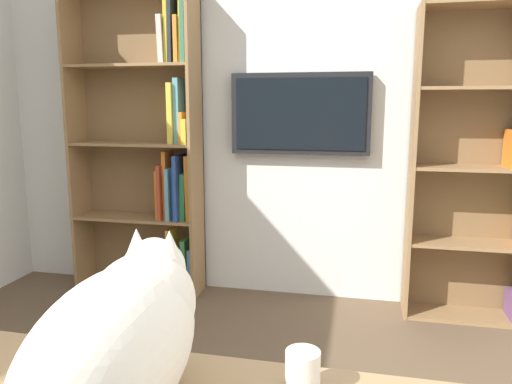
# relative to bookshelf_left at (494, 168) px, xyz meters

# --- Properties ---
(wall_back) EXTENTS (4.52, 0.06, 2.70)m
(wall_back) POSITION_rel_bookshelf_left_xyz_m (1.24, -0.16, 0.37)
(wall_back) COLOR silver
(wall_back) RESTS_ON ground
(bookshelf_left) EXTENTS (0.82, 0.28, 1.96)m
(bookshelf_left) POSITION_rel_bookshelf_left_xyz_m (0.00, 0.00, 0.00)
(bookshelf_left) COLOR #937047
(bookshelf_left) RESTS_ON ground
(bookshelf_right) EXTENTS (0.94, 0.28, 2.18)m
(bookshelf_right) POSITION_rel_bookshelf_left_xyz_m (2.27, 0.00, 0.08)
(bookshelf_right) COLOR #937047
(bookshelf_right) RESTS_ON ground
(wall_mounted_tv) EXTENTS (0.94, 0.07, 0.55)m
(wall_mounted_tv) POSITION_rel_bookshelf_left_xyz_m (1.22, -0.08, 0.32)
(wall_mounted_tv) COLOR black
(cat) EXTENTS (0.27, 0.71, 0.36)m
(cat) POSITION_rel_bookshelf_left_xyz_m (1.26, 2.38, -0.08)
(cat) COLOR silver
(cat) RESTS_ON desk
(coffee_mug) EXTENTS (0.08, 0.08, 0.10)m
(coffee_mug) POSITION_rel_bookshelf_left_xyz_m (0.91, 2.23, -0.21)
(coffee_mug) COLOR white
(coffee_mug) RESTS_ON desk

